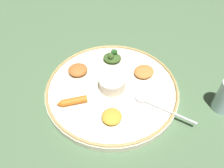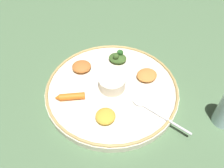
{
  "view_description": "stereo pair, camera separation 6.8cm",
  "coord_description": "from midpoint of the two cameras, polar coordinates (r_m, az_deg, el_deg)",
  "views": [
    {
      "loc": [
        0.44,
        -0.14,
        0.54
      ],
      "look_at": [
        0.0,
        0.0,
        0.04
      ],
      "focal_mm": 36.42,
      "sensor_mm": 36.0,
      "label": 1
    },
    {
      "loc": [
        0.46,
        -0.07,
        0.54
      ],
      "look_at": [
        0.0,
        0.0,
        0.04
      ],
      "focal_mm": 36.42,
      "sensor_mm": 36.0,
      "label": 2
    }
  ],
  "objects": [
    {
      "name": "ground_plane",
      "position": [
        0.71,
        2.75,
        -2.15
      ],
      "size": [
        2.4,
        2.4,
        0.0
      ],
      "primitive_type": "plane",
      "color": "#4C6B47"
    },
    {
      "name": "platter",
      "position": [
        0.7,
        2.78,
        -1.58
      ],
      "size": [
        0.41,
        0.41,
        0.02
      ],
      "primitive_type": "cylinder",
      "color": "beige",
      "rests_on": "ground_plane"
    },
    {
      "name": "platter_rim",
      "position": [
        0.69,
        2.82,
        -0.83
      ],
      "size": [
        0.4,
        0.4,
        0.01
      ],
      "primitive_type": "torus",
      "color": "tan",
      "rests_on": "platter"
    },
    {
      "name": "center_bowl",
      "position": [
        0.68,
        2.87,
        0.14
      ],
      "size": [
        0.08,
        0.08,
        0.04
      ],
      "color": "beige",
      "rests_on": "platter"
    },
    {
      "name": "spoon",
      "position": [
        0.65,
        12.93,
        -6.62
      ],
      "size": [
        0.15,
        0.13,
        0.01
      ],
      "color": "silver",
      "rests_on": "platter"
    },
    {
      "name": "greens_pile",
      "position": [
        0.77,
        3.99,
        6.6
      ],
      "size": [
        0.07,
        0.08,
        0.04
      ],
      "color": "#385623",
      "rests_on": "platter"
    },
    {
      "name": "carrot_near_spoon",
      "position": [
        0.66,
        -7.58,
        -3.34
      ],
      "size": [
        0.02,
        0.09,
        0.02
      ],
      "color": "orange",
      "rests_on": "platter"
    },
    {
      "name": "mound_lentil_yellow",
      "position": [
        0.61,
        1.54,
        -8.28
      ],
      "size": [
        0.07,
        0.07,
        0.02
      ],
      "primitive_type": "ellipsoid",
      "rotation": [
        0.0,
        0.0,
        5.78
      ],
      "color": "gold",
      "rests_on": "platter"
    },
    {
      "name": "mound_chickpea",
      "position": [
        0.74,
        -5.06,
        4.24
      ],
      "size": [
        0.06,
        0.07,
        0.02
      ],
      "primitive_type": "ellipsoid",
      "rotation": [
        0.0,
        0.0,
        6.23
      ],
      "color": "#B2662D",
      "rests_on": "platter"
    },
    {
      "name": "mound_squash",
      "position": [
        0.73,
        11.4,
        2.06
      ],
      "size": [
        0.08,
        0.08,
        0.02
      ],
      "primitive_type": "ellipsoid",
      "rotation": [
        0.0,
        0.0,
        1.98
      ],
      "color": "#C67A38",
      "rests_on": "platter"
    }
  ]
}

